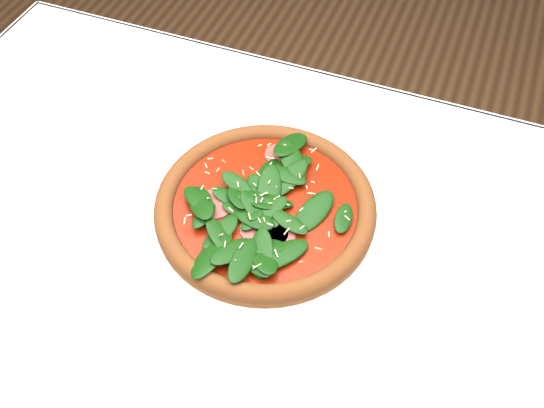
% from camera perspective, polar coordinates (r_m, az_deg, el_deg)
% --- Properties ---
extents(ground, '(6.00, 6.00, 0.00)m').
position_cam_1_polar(ground, '(1.58, -3.08, -18.45)').
color(ground, brown).
rests_on(ground, ground).
extents(dining_table, '(1.21, 0.81, 0.75)m').
position_cam_1_polar(dining_table, '(1.00, -4.66, -5.65)').
color(dining_table, silver).
rests_on(dining_table, ground).
extents(plate, '(0.38, 0.38, 0.02)m').
position_cam_1_polar(plate, '(0.92, -0.63, -0.88)').
color(plate, white).
rests_on(plate, dining_table).
extents(pizza, '(0.41, 0.41, 0.04)m').
position_cam_1_polar(pizza, '(0.90, -0.64, -0.03)').
color(pizza, '#975024').
rests_on(pizza, plate).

